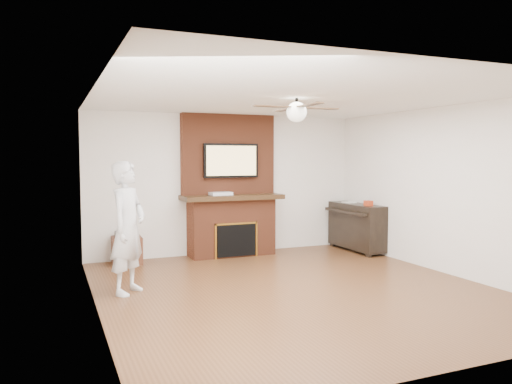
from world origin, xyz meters
name	(u,v)px	position (x,y,z in m)	size (l,w,h in m)	color
room_shell	(296,195)	(0.00, 0.00, 1.25)	(5.36, 5.86, 2.86)	#4C2B16
fireplace	(230,199)	(0.00, 2.55, 1.00)	(1.78, 0.64, 2.50)	brown
tv	(231,161)	(0.00, 2.50, 1.68)	(1.00, 0.08, 0.60)	black
ceiling_fan	(297,111)	(0.00, 0.00, 2.33)	(1.21, 1.21, 0.31)	black
person	(128,228)	(-2.06, 0.66, 0.85)	(0.62, 0.41, 1.69)	silver
side_table	(127,249)	(-1.82, 2.48, 0.24)	(0.47, 0.47, 0.53)	#4E2616
piano	(356,226)	(2.29, 2.00, 0.47)	(0.52, 1.35, 0.97)	black
cable_box	(221,194)	(-0.21, 2.45, 1.11)	(0.38, 0.22, 0.05)	silver
candle_orange	(224,254)	(-0.18, 2.36, 0.06)	(0.06, 0.06, 0.12)	#C57317
candle_green	(237,255)	(0.04, 2.29, 0.04)	(0.07, 0.07, 0.08)	#39722D
candle_cream	(236,253)	(0.03, 2.36, 0.05)	(0.07, 0.07, 0.11)	#F5DAC3
candle_blue	(244,253)	(0.20, 2.36, 0.04)	(0.06, 0.06, 0.08)	#3561A1
candle_orange_extra	(236,253)	(0.03, 2.36, 0.06)	(0.06, 0.06, 0.12)	#C01686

